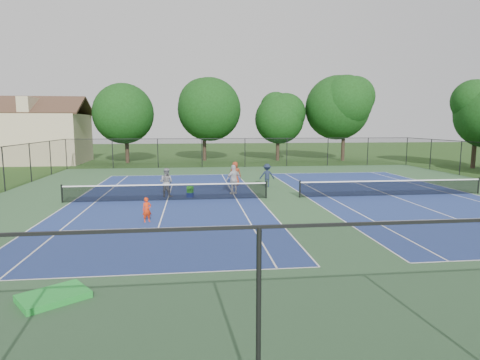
{
  "coord_description": "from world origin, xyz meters",
  "views": [
    {
      "loc": [
        -5.46,
        -23.68,
        4.51
      ],
      "look_at": [
        -2.77,
        -1.0,
        1.3
      ],
      "focal_mm": 30.0,
      "sensor_mm": 36.0,
      "label": 1
    }
  ],
  "objects": [
    {
      "name": "ground",
      "position": [
        0.0,
        0.0,
        0.0
      ],
      "size": [
        140.0,
        140.0,
        0.0
      ],
      "primitive_type": "plane",
      "color": "#234716",
      "rests_on": "ground"
    },
    {
      "name": "bystander_b",
      "position": [
        -0.18,
        4.41,
        0.84
      ],
      "size": [
        1.1,
        0.66,
        1.67
      ],
      "primitive_type": "imported",
      "rotation": [
        0.0,
        0.0,
        3.11
      ],
      "color": "#182136",
      "rests_on": "ground"
    },
    {
      "name": "green_tarp",
      "position": [
        -9.09,
        -13.37,
        0.1
      ],
      "size": [
        1.96,
        1.85,
        0.18
      ],
      "primitive_type": "cube",
      "rotation": [
        0.0,
        0.0,
        0.63
      ],
      "color": "green",
      "rests_on": "ground"
    },
    {
      "name": "bystander_c",
      "position": [
        -2.37,
        5.46,
        0.88
      ],
      "size": [
        0.96,
        0.74,
        1.75
      ],
      "primitive_type": "imported",
      "rotation": [
        0.0,
        0.0,
        2.9
      ],
      "color": "maroon",
      "rests_on": "ground"
    },
    {
      "name": "court_pad",
      "position": [
        0.0,
        0.0,
        0.0
      ],
      "size": [
        36.0,
        36.0,
        0.01
      ],
      "primitive_type": "cube",
      "color": "#305634",
      "rests_on": "ground"
    },
    {
      "name": "tree_back_b",
      "position": [
        -4.0,
        26.0,
        6.6
      ],
      "size": [
        7.6,
        7.6,
        10.03
      ],
      "color": "#2D2116",
      "rests_on": "ground"
    },
    {
      "name": "child_player",
      "position": [
        -7.59,
        -5.21,
        0.58
      ],
      "size": [
        0.5,
        0.42,
        1.15
      ],
      "primitive_type": "imported",
      "rotation": [
        0.0,
        0.0,
        0.41
      ],
      "color": "red",
      "rests_on": "ground"
    },
    {
      "name": "tree_back_c",
      "position": [
        5.0,
        25.0,
        5.48
      ],
      "size": [
        6.0,
        6.0,
        8.4
      ],
      "color": "#2D2116",
      "rests_on": "ground"
    },
    {
      "name": "tree_back_a",
      "position": [
        -13.0,
        24.0,
        6.04
      ],
      "size": [
        6.8,
        6.8,
        9.15
      ],
      "color": "#2D2116",
      "rests_on": "ground"
    },
    {
      "name": "instructor",
      "position": [
        -7.11,
        1.27,
        0.9
      ],
      "size": [
        1.08,
        0.99,
        1.81
      ],
      "primitive_type": "imported",
      "rotation": [
        0.0,
        0.0,
        2.72
      ],
      "color": "gray",
      "rests_on": "ground"
    },
    {
      "name": "tennis_court_right",
      "position": [
        7.0,
        0.0,
        0.1
      ],
      "size": [
        12.0,
        23.83,
        1.07
      ],
      "color": "navy",
      "rests_on": "ground"
    },
    {
      "name": "ball_crate",
      "position": [
        -5.65,
        0.93,
        0.15
      ],
      "size": [
        0.46,
        0.42,
        0.29
      ],
      "primitive_type": "cube",
      "rotation": [
        0.0,
        0.0,
        -0.29
      ],
      "color": "navy",
      "rests_on": "ground"
    },
    {
      "name": "tree_back_d",
      "position": [
        13.0,
        24.0,
        6.82
      ],
      "size": [
        7.8,
        7.8,
        10.37
      ],
      "color": "#2D2116",
      "rests_on": "ground"
    },
    {
      "name": "ball_hopper",
      "position": [
        -5.65,
        0.93,
        0.5
      ],
      "size": [
        0.43,
        0.4,
        0.41
      ],
      "primitive_type": "cube",
      "rotation": [
        0.0,
        0.0,
        -0.42
      ],
      "color": "green",
      "rests_on": "ball_crate"
    },
    {
      "name": "clapboard_house",
      "position": [
        -23.0,
        25.0,
        3.09
      ],
      "size": [
        10.8,
        8.1,
        7.65
      ],
      "color": "tan",
      "rests_on": "ground"
    },
    {
      "name": "tree_side_e",
      "position": [
        23.0,
        14.0,
        5.81
      ],
      "size": [
        6.6,
        6.6,
        8.87
      ],
      "color": "#2D2116",
      "rests_on": "ground"
    },
    {
      "name": "tennis_court_left",
      "position": [
        -7.0,
        0.0,
        0.1
      ],
      "size": [
        12.0,
        23.83,
        1.07
      ],
      "color": "navy",
      "rests_on": "ground"
    },
    {
      "name": "bystander_a",
      "position": [
        -2.85,
        1.73,
        0.95
      ],
      "size": [
        1.2,
        0.9,
        1.9
      ],
      "primitive_type": "imported",
      "rotation": [
        0.0,
        0.0,
        3.59
      ],
      "color": "silver",
      "rests_on": "ground"
    },
    {
      "name": "perimeter_fence",
      "position": [
        0.0,
        0.0,
        1.6
      ],
      "size": [
        36.08,
        36.08,
        3.02
      ],
      "color": "black",
      "rests_on": "ground"
    }
  ]
}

